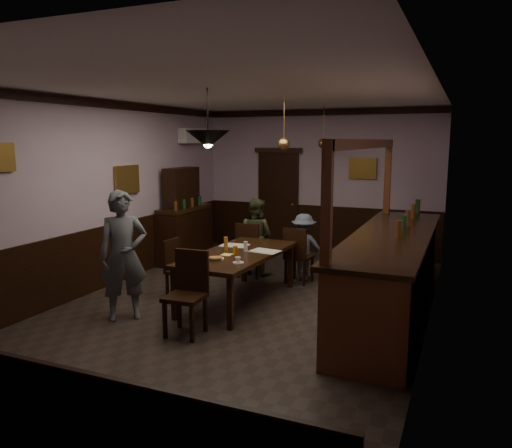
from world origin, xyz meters
The scene contains 31 objects.
room centered at (0.00, 0.00, 1.50)m, with size 5.01×8.01×3.01m.
dining_table centered at (-0.15, 0.28, 0.69)m, with size 1.09×2.24×0.75m.
chair_far_left centered at (-0.54, 1.57, 0.53)m, with size 0.45×0.45×0.97m.
chair_far_right centered at (0.35, 1.54, 0.52)m, with size 0.46×0.46×0.95m.
chair_near centered at (-0.21, -1.03, 0.56)m, with size 0.47×0.47×1.03m.
chair_side centered at (-1.08, 0.12, 0.49)m, with size 0.41×0.41×0.90m.
person_standing centered at (-1.25, -0.92, 0.86)m, with size 0.63×0.41×1.72m, color #51565D.
person_seated_left centered at (-0.54, 1.85, 0.68)m, with size 0.66×0.51×1.36m, color #40482B.
person_seated_right centered at (0.36, 1.81, 0.57)m, with size 0.74×0.42×1.14m, color slate.
newspaper_left centered at (-0.40, 0.68, 0.75)m, with size 0.42×0.30×0.01m, color silver.
newspaper_right centered at (0.19, 0.50, 0.75)m, with size 0.42×0.30×0.01m, color silver.
napkin centered at (-0.23, 0.08, 0.75)m, with size 0.15×0.15×0.00m, color #F0F058.
saucer centered at (0.13, -0.30, 0.76)m, with size 0.15×0.15×0.01m, color white.
coffee_cup centered at (0.13, -0.31, 0.80)m, with size 0.08×0.08×0.07m, color white.
pastry_plate centered at (-0.25, -0.22, 0.76)m, with size 0.22×0.22×0.01m, color white.
pastry_ring_a centered at (-0.24, -0.30, 0.79)m, with size 0.13×0.13×0.04m, color #C68C47.
pastry_ring_b centered at (-0.20, -0.27, 0.79)m, with size 0.13×0.13×0.04m, color #C68C47.
soda_can centered at (-0.12, 0.13, 0.81)m, with size 0.07×0.07×0.12m, color orange.
beer_glass centered at (-0.37, 0.34, 0.85)m, with size 0.06×0.06×0.20m, color #BF721E.
water_glass centered at (-0.07, 0.37, 0.82)m, with size 0.06×0.06×0.15m, color silver.
pepper_mill centered at (-0.57, -0.40, 0.82)m, with size 0.04×0.04×0.14m, color black.
sideboard centered at (-2.21, 2.20, 0.74)m, with size 0.50×1.39×1.84m.
bar_counter centered at (1.99, 0.58, 0.60)m, with size 0.98×4.23×2.37m.
door_back centered at (-0.90, 3.95, 1.05)m, with size 0.90×0.06×2.10m, color black.
ac_unit centered at (-2.38, 2.90, 2.45)m, with size 0.20×0.85×0.30m.
picture_left_small centered at (-2.46, -1.60, 2.15)m, with size 0.04×0.28×0.36m.
picture_left_large centered at (-2.46, 0.80, 1.70)m, with size 0.04×0.62×0.48m.
picture_back centered at (0.90, 3.96, 1.80)m, with size 0.55×0.04×0.42m.
pendant_iron centered at (-0.18, -0.52, 2.37)m, with size 0.56×0.56×0.74m.
pendant_brass_mid centered at (0.10, 1.51, 2.30)m, with size 0.20×0.20×0.81m.
pendant_brass_far centered at (0.30, 3.15, 2.30)m, with size 0.20×0.20×0.81m.
Camera 1 is at (2.86, -6.13, 2.36)m, focal length 35.00 mm.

